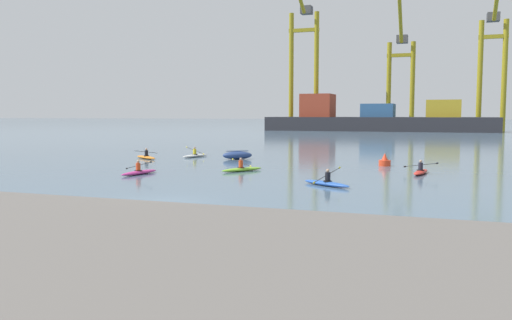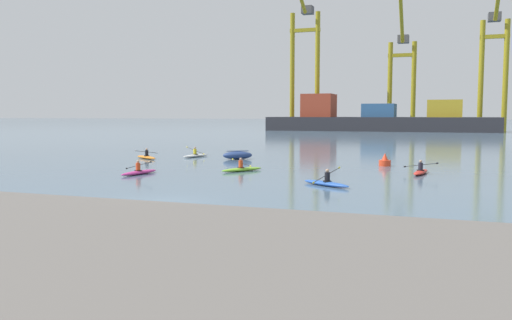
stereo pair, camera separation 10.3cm
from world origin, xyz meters
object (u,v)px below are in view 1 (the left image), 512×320
Objects in this scene: gantry_crane_west_mid at (401,69)px; channel_buoy at (385,161)px; kayak_orange at (146,157)px; kayak_red at (421,171)px; kayak_magenta at (139,172)px; gantry_crane_east_mid at (493,55)px; kayak_lime at (242,169)px; container_barge at (376,120)px; gantry_crane_west at (303,52)px; capsized_dinghy at (237,155)px; kayak_white at (195,155)px; kayak_blue at (327,183)px.

gantry_crane_west_mid reaches higher than channel_buoy.
kayak_red is at bearing -10.83° from kayak_orange.
kayak_magenta is 12.45m from kayak_orange.
kayak_lime is at bearing -103.31° from gantry_crane_east_mid.
gantry_crane_west reaches higher than container_barge.
channel_buoy is at bearing 120.39° from kayak_red.
kayak_red is 23.97m from kayak_orange.
kayak_magenta is (-1.86, -13.06, -0.18)m from capsized_dinghy.
capsized_dinghy is 9.84m from kayak_lime.
gantry_crane_west_mid is 100.14m from capsized_dinghy.
gantry_crane_east_mid is 10.63× the size of kayak_magenta.
capsized_dinghy is (-6.64, -98.75, -15.28)m from gantry_crane_west_mid.
kayak_lime is at bearing -89.03° from container_barge.
kayak_orange is at bearing 118.96° from kayak_magenta.
container_barge reaches higher than kayak_white.
kayak_lime is (11.75, -6.88, 0.00)m from kayak_orange.
capsized_dinghy is (-27.71, -91.78, -17.32)m from gantry_crane_east_mid.
capsized_dinghy is 0.88× the size of kayak_lime.
kayak_red reaches higher than capsized_dinghy.
container_barge is 91.40m from kayak_red.
channel_buoy is 18.47m from kayak_magenta.
kayak_red is at bearing -96.98° from gantry_crane_east_mid.
kayak_magenta is (-8.49, -111.80, -15.46)m from gantry_crane_west_mid.
gantry_crane_west_mid is 9.50× the size of kayak_red.
gantry_crane_east_mid is 10.66× the size of kayak_white.
gantry_crane_east_mid reaches higher than gantry_crane_west_mid.
kayak_white is 1.08× the size of kayak_blue.
gantry_crane_east_mid reaches higher than capsized_dinghy.
gantry_crane_west_mid is at bearing 73.88° from container_barge.
kayak_orange is (-20.73, -0.29, -0.19)m from channel_buoy.
capsized_dinghy is 0.88× the size of kayak_blue.
kayak_magenta is at bearing -144.94° from kayak_lime.
kayak_magenta is 6.99m from kayak_lime.
capsized_dinghy is 12.98m from channel_buoy.
kayak_blue is (-16.77, -106.24, -17.50)m from gantry_crane_east_mid.
kayak_white is (-11.18, -97.81, -15.46)m from gantry_crane_west_mid.
capsized_dinghy is at bearing -106.80° from gantry_crane_east_mid.
gantry_crane_west is at bearing 163.10° from container_barge.
kayak_blue is (15.48, -15.40, 0.00)m from kayak_white.
container_barge is 92.81m from kayak_lime.
kayak_blue is at bearing -98.61° from channel_buoy.
container_barge reaches higher than kayak_blue.
kayak_orange is at bearing -179.20° from channel_buoy.
gantry_crane_east_mid is at bearing 73.20° from capsized_dinghy.
kayak_lime is at bearing -91.48° from gantry_crane_west_mid.
kayak_red is 1.08× the size of kayak_lime.
kayak_orange is at bearing -164.66° from capsized_dinghy.
kayak_blue is at bearing -52.89° from capsized_dinghy.
capsized_dinghy is at bearing -93.85° from gantry_crane_west_mid.
kayak_blue is at bearing -84.97° from container_barge.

